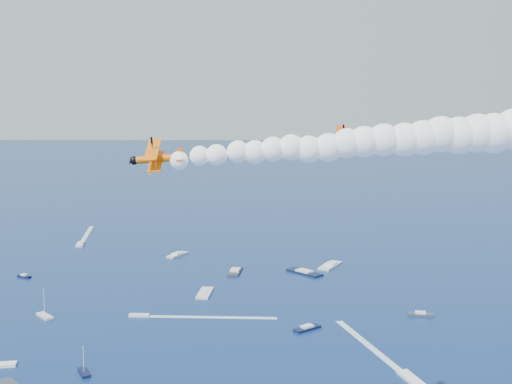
{
  "coord_description": "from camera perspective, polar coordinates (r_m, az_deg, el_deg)",
  "views": [
    {
      "loc": [
        8.65,
        -81.3,
        64.8
      ],
      "look_at": [
        5.8,
        15.21,
        51.03
      ],
      "focal_mm": 47.29,
      "sensor_mm": 36.0,
      "label": 1
    }
  ],
  "objects": [
    {
      "name": "boat_wakes",
      "position": [
        235.04,
        -5.24,
        -7.91
      ],
      "size": [
        124.22,
        176.98,
        0.04
      ],
      "color": "white",
      "rests_on": "ground"
    },
    {
      "name": "smoke_trail_trail",
      "position": [
        95.02,
        7.75,
        4.04
      ],
      "size": [
        53.01,
        12.19,
        9.8
      ],
      "primitive_type": null,
      "rotation": [
        0.0,
        0.0,
        3.21
      ],
      "color": "white"
    },
    {
      "name": "biplane_trail",
      "position": [
        94.39,
        -8.29,
        2.8
      ],
      "size": [
        8.47,
        10.02,
        7.7
      ],
      "primitive_type": null,
      "rotation": [
        -0.27,
        0.07,
        3.21
      ],
      "color": "#F96A05"
    },
    {
      "name": "spectator_boats",
      "position": [
        219.36,
        -4.01,
        -8.99
      ],
      "size": [
        218.22,
        174.31,
        0.7
      ],
      "color": "white",
      "rests_on": "ground"
    },
    {
      "name": "biplane_lead",
      "position": [
        101.25,
        7.74,
        4.12
      ],
      "size": [
        7.49,
        8.94,
        7.31
      ],
      "primitive_type": null,
      "rotation": [
        -0.3,
        0.07,
        3.15
      ],
      "color": "#F74005"
    }
  ]
}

